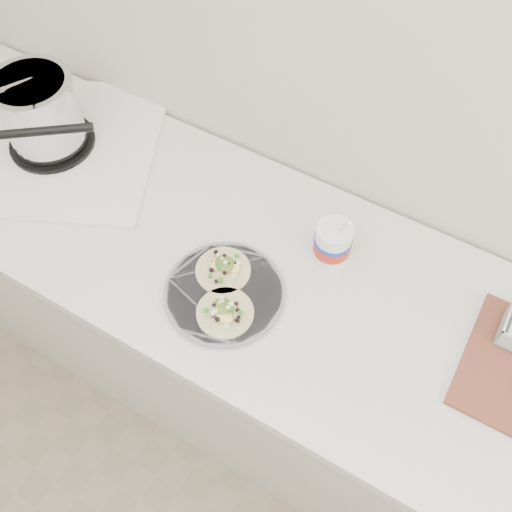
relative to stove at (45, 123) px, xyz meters
The scene contains 4 objects.
counter 0.92m from the stove, ahead, with size 2.44×0.66×0.90m.
stove is the anchor object (origin of this frame).
taco_plate 0.70m from the stove, 13.85° to the right, with size 0.29×0.29×0.04m.
tub 0.86m from the stove, ahead, with size 0.09×0.09×0.21m.
Camera 1 is at (0.34, 0.75, 2.10)m, focal length 40.00 mm.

